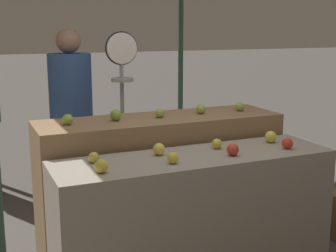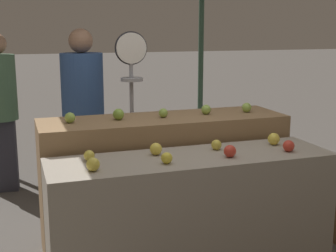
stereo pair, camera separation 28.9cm
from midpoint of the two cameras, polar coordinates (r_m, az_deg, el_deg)
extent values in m
cylinder|color=#33513D|center=(6.31, 5.35, 8.35)|extent=(0.07, 0.07, 2.69)
cube|color=gray|center=(3.26, 5.46, -11.28)|extent=(1.92, 0.55, 0.89)
cube|color=olive|center=(3.76, 1.75, -6.81)|extent=(1.92, 0.55, 1.05)
sphere|color=gold|center=(2.79, -6.22, -4.71)|extent=(0.08, 0.08, 0.08)
sphere|color=gold|center=(2.93, 2.67, -3.96)|extent=(0.07, 0.07, 0.07)
sphere|color=red|center=(3.12, 10.21, -3.06)|extent=(0.08, 0.08, 0.08)
sphere|color=red|center=(3.35, 16.91, -2.37)|extent=(0.08, 0.08, 0.08)
sphere|color=gold|center=(3.01, -6.89, -3.64)|extent=(0.07, 0.07, 0.07)
sphere|color=yellow|center=(3.12, 1.16, -2.85)|extent=(0.08, 0.08, 0.08)
sphere|color=gold|center=(3.29, 8.43, -2.31)|extent=(0.07, 0.07, 0.07)
sphere|color=yellow|center=(3.51, 15.09, -1.56)|extent=(0.09, 0.09, 0.09)
sphere|color=#8EB247|center=(3.44, -9.53, 0.98)|extent=(0.08, 0.08, 0.08)
sphere|color=#7AA338|center=(3.52, -3.73, 1.41)|extent=(0.09, 0.09, 0.09)
sphere|color=#8EB247|center=(3.60, 1.71, 1.58)|extent=(0.07, 0.07, 0.07)
sphere|color=#8EB247|center=(3.76, 6.86, 1.98)|extent=(0.08, 0.08, 0.08)
sphere|color=#8EB247|center=(3.91, 11.67, 2.20)|extent=(0.08, 0.08, 0.08)
cylinder|color=#99999E|center=(4.31, -2.48, -0.70)|extent=(0.04, 0.04, 1.58)
cylinder|color=black|center=(4.21, -2.56, 9.46)|extent=(0.30, 0.01, 0.30)
cylinder|color=silver|center=(4.19, -2.50, 9.45)|extent=(0.27, 0.02, 0.27)
cylinder|color=#99999E|center=(4.21, -2.48, 6.64)|extent=(0.01, 0.01, 0.14)
cylinder|color=#99999E|center=(4.21, -2.47, 5.69)|extent=(0.20, 0.20, 0.03)
cube|color=#2D2D38|center=(4.64, -8.29, -4.87)|extent=(0.32, 0.21, 0.80)
cylinder|color=#2D4C84|center=(4.48, -8.58, 4.33)|extent=(0.44, 0.44, 0.70)
sphere|color=#936B51|center=(4.44, -8.76, 10.24)|extent=(0.23, 0.23, 0.23)
cube|color=#2D2D38|center=(5.26, -17.93, -3.42)|extent=(0.29, 0.19, 0.78)
camera|label=1|loc=(0.14, -87.51, 0.52)|focal=50.00mm
camera|label=2|loc=(0.14, 92.49, -0.52)|focal=50.00mm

